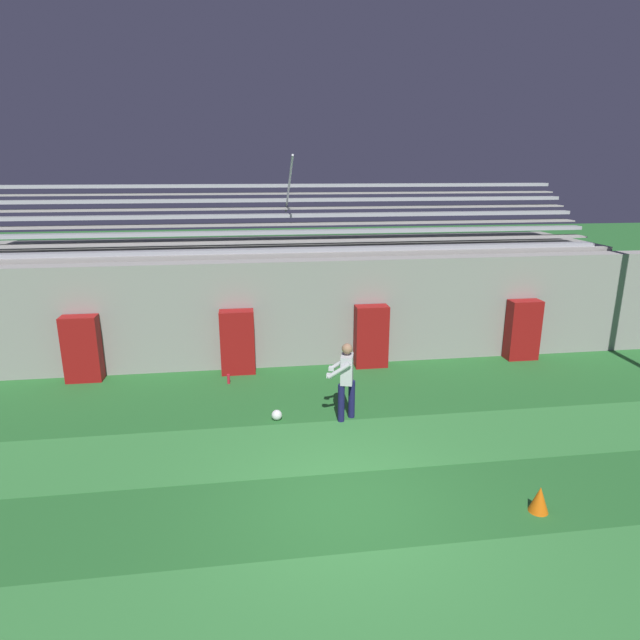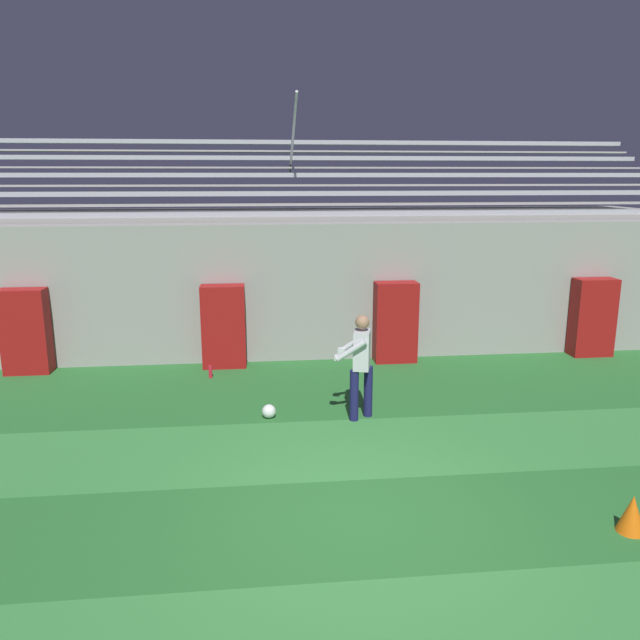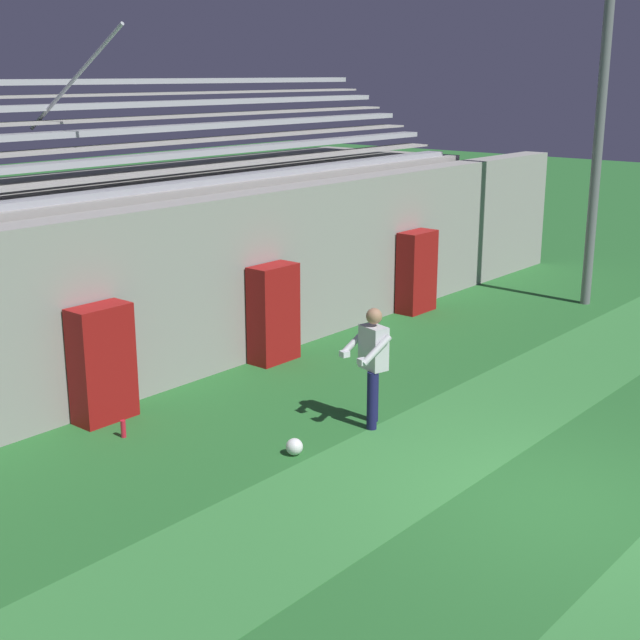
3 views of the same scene
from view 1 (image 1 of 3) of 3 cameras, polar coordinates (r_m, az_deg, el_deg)
ground_plane at (r=8.85m, az=3.05°, el=-19.18°), size 80.00×80.00×0.00m
turf_stripe_mid at (r=7.31m, az=6.48°, el=-28.25°), size 28.00×1.98×0.01m
turf_stripe_far at (r=10.45m, az=1.02°, el=-13.20°), size 28.00×1.98×0.01m
back_wall at (r=14.16m, az=-1.83°, el=0.84°), size 24.00×0.60×2.80m
padding_pillar_gate_left at (r=13.73m, az=-8.79°, el=-2.34°), size 0.86×0.44×1.65m
padding_pillar_gate_right at (r=14.09m, az=5.48°, el=-1.75°), size 0.86×0.44×1.65m
padding_pillar_far_left at (r=14.32m, az=-24.04°, el=-2.82°), size 0.86×0.44×1.65m
padding_pillar_far_right at (r=15.60m, az=20.81°, el=-0.99°), size 0.86×0.44×1.65m
bleacher_stand at (r=16.40m, az=-2.71°, el=3.30°), size 18.00×4.05×5.43m
goalkeeper at (r=11.05m, az=2.79°, el=-6.05°), size 0.66×0.67×1.67m
soccer_ball at (r=11.37m, az=-4.63°, el=-10.08°), size 0.22×0.22×0.22m
traffic_cone at (r=9.24m, az=22.36°, el=-17.27°), size 0.30×0.30×0.42m
water_bottle at (r=13.31m, az=-9.73°, el=-6.21°), size 0.07×0.07×0.24m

